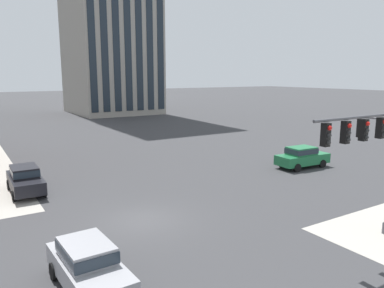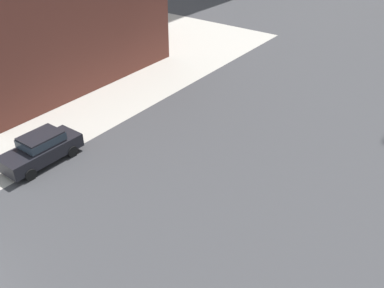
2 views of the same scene
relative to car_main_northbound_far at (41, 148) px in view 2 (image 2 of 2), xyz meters
name	(u,v)px [view 2 (image 2 of 2)]	position (x,y,z in m)	size (l,w,h in m)	color
sidewalk_far_corner	(44,47)	(-15.68, 11.91, -0.92)	(32.00, 32.00, 0.02)	#A8A399
car_main_northbound_far	(41,148)	(0.00, 0.00, 0.00)	(1.94, 4.43, 1.68)	black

